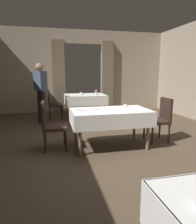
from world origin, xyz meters
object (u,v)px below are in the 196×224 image
object	(u,v)px
chair_mid_right	(160,117)
glass_far_b	(81,94)
chair_mid_left	(50,123)
flower_vase_far	(96,92)
glass_mid_b	(125,106)
person_waiter_by_doorway	(41,88)
chair_far_left	(53,103)
plate_mid_c	(80,110)
dining_table_far	(85,98)
plate_mid_a	(95,109)
dining_table_mid	(110,115)

from	to	relation	value
chair_mid_right	glass_far_b	bearing A→B (deg)	116.45
chair_mid_left	glass_far_b	bearing A→B (deg)	69.86
flower_vase_far	chair_mid_right	bearing A→B (deg)	-71.15
glass_mid_b	person_waiter_by_doorway	xyz separation A→B (m)	(-1.73, 2.17, 0.23)
chair_far_left	plate_mid_c	world-z (taller)	chair_far_left
chair_mid_right	glass_mid_b	bearing A→B (deg)	-179.44
dining_table_far	plate_mid_c	size ratio (longest dim) A/B	5.53
plate_mid_a	flower_vase_far	bearing A→B (deg)	77.05
flower_vase_far	plate_mid_a	bearing A→B (deg)	-102.95
dining_table_mid	plate_mid_a	distance (m)	0.32
plate_mid_a	glass_far_b	bearing A→B (deg)	87.66
dining_table_far	dining_table_mid	bearing A→B (deg)	-89.55
dining_table_far	chair_mid_left	xyz separation A→B (m)	(-1.13, -2.74, -0.13)
glass_mid_b	flower_vase_far	distance (m)	2.51
plate_mid_c	person_waiter_by_doorway	world-z (taller)	person_waiter_by_doorway
flower_vase_far	plate_mid_c	bearing A→B (deg)	-108.88
chair_far_left	chair_mid_right	bearing A→B (deg)	-51.08
dining_table_mid	flower_vase_far	size ratio (longest dim) A/B	8.68
plate_mid_a	glass_far_b	distance (m)	2.65
glass_far_b	plate_mid_c	bearing A→B (deg)	-98.63
chair_mid_left	chair_mid_right	xyz separation A→B (m)	(2.30, 0.01, 0.00)
glass_mid_b	glass_far_b	xyz separation A→B (m)	(-0.51, 2.66, 0.01)
chair_mid_right	person_waiter_by_doorway	bearing A→B (deg)	139.55
dining_table_far	glass_mid_b	world-z (taller)	glass_mid_b
glass_mid_b	dining_table_far	bearing A→B (deg)	97.56
dining_table_mid	chair_mid_left	bearing A→B (deg)	174.68
plate_mid_c	glass_far_b	distance (m)	2.75
chair_mid_left	chair_far_left	world-z (taller)	same
dining_table_far	chair_mid_right	xyz separation A→B (m)	(1.17, -2.73, -0.13)
plate_mid_a	chair_far_left	bearing A→B (deg)	106.05
chair_mid_left	dining_table_far	bearing A→B (deg)	67.68
plate_mid_c	person_waiter_by_doorway	xyz separation A→B (m)	(-0.81, 2.23, 0.27)
dining_table_mid	person_waiter_by_doorway	world-z (taller)	person_waiter_by_doorway
chair_mid_right	glass_far_b	distance (m)	2.98
chair_far_left	plate_mid_c	xyz separation A→B (m)	(0.48, -2.81, 0.24)
chair_mid_left	flower_vase_far	bearing A→B (deg)	60.11
plate_mid_a	glass_mid_b	distance (m)	0.62
glass_far_b	dining_table_far	bearing A→B (deg)	28.37
dining_table_far	glass_mid_b	size ratio (longest dim) A/B	16.40
dining_table_mid	plate_mid_a	world-z (taller)	plate_mid_a
glass_far_b	person_waiter_by_doorway	world-z (taller)	person_waiter_by_doorway
dining_table_far	glass_far_b	world-z (taller)	glass_far_b
chair_mid_right	chair_far_left	distance (m)	3.53
chair_mid_left	plate_mid_a	distance (m)	0.90
plate_mid_c	flower_vase_far	size ratio (longest dim) A/B	1.36
chair_mid_right	flower_vase_far	world-z (taller)	chair_mid_right
dining_table_far	plate_mid_a	bearing A→B (deg)	-95.40
chair_far_left	glass_far_b	size ratio (longest dim) A/B	9.82
dining_table_mid	dining_table_far	bearing A→B (deg)	90.45
dining_table_far	glass_far_b	distance (m)	0.23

